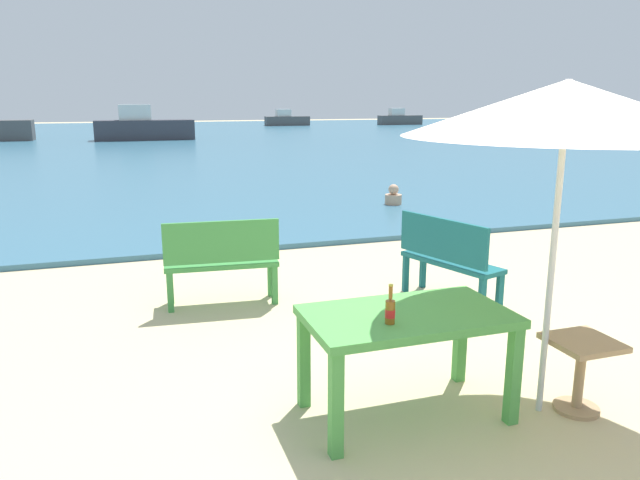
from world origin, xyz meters
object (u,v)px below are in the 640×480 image
Objects in this scene: bench_green_left at (222,257)px; boat_ferry at (143,127)px; swimmer_person at (393,196)px; picnic_table_green at (407,327)px; boat_cargo_ship at (399,119)px; beer_bottle_amber at (390,310)px; bench_teal_center at (447,255)px; patio_umbrella at (566,109)px; boat_sailboat at (287,120)px; side_table_wood at (581,364)px.

boat_ferry reaches higher than bench_green_left.
picnic_table_green is at bearing -114.60° from swimmer_person.
bench_green_left is at bearing -118.07° from boat_cargo_ship.
beer_bottle_amber is 0.22× the size of bench_green_left.
bench_teal_center is 5.87m from swimmer_person.
bench_teal_center is at bearing 76.59° from patio_umbrella.
boat_sailboat is (11.18, 44.07, -0.11)m from picnic_table_green.
patio_umbrella reaches higher than beer_bottle_amber.
boat_cargo_ship is at bearing -6.72° from boat_sailboat.
boat_cargo_ship is (19.15, 40.94, 0.02)m from bench_teal_center.
boat_ferry is (-11.69, -14.43, 0.19)m from boat_sailboat.
boat_cargo_ship reaches higher than beer_bottle_amber.
patio_umbrella is 0.46× the size of boat_ferry.
swimmer_person is (3.45, 7.54, -0.41)m from picnic_table_green.
bench_teal_center is at bearing -102.99° from boat_sailboat.
boat_cargo_ship is at bearing 64.34° from picnic_table_green.
picnic_table_green is at bearing -115.66° from boat_cargo_ship.
swimmer_person is 0.11× the size of boat_cargo_ship.
boat_ferry is at bearing -129.02° from boat_sailboat.
boat_cargo_ship is at bearing 64.20° from beer_bottle_amber.
beer_bottle_amber is at bearing -115.42° from swimmer_person.
picnic_table_green is 47.65m from boat_cargo_ship.
swimmer_person is 0.08× the size of boat_ferry.
boat_cargo_ship is at bearing 64.92° from bench_teal_center.
beer_bottle_amber is 0.65× the size of swimmer_person.
patio_umbrella reaches higher than swimmer_person.
boat_sailboat reaches higher than beer_bottle_amber.
boat_sailboat is at bearing 75.76° from picnic_table_green.
boat_sailboat is at bearing 78.05° from swimmer_person.
bench_teal_center is at bearing 82.99° from side_table_wood.
beer_bottle_amber is 2.92m from bench_green_left.
boat_ferry is (-2.00, 27.62, 0.19)m from bench_teal_center.
bench_green_left is 6.48m from swimmer_person.
bench_green_left is 0.35× the size of boat_sailboat.
beer_bottle_amber is at bearing -77.42° from bench_green_left.
bench_teal_center reaches higher than side_table_wood.
boat_ferry is (-0.51, 29.64, 0.08)m from picnic_table_green.
side_table_wood is 1.32× the size of swimmer_person.
boat_ferry reaches higher than boat_cargo_ship.
bench_teal_center is 3.06× the size of swimmer_person.
boat_cargo_ship is 24.99m from boat_ferry.
side_table_wood is 3.65m from bench_green_left.
swimmer_person is at bearing -79.83° from boat_ferry.
boat_ferry reaches higher than swimmer_person.
boat_sailboat reaches higher than bench_teal_center.
boat_ferry is at bearing 90.99° from picnic_table_green.
boat_ferry is at bearing 92.78° from patio_umbrella.
swimmer_person is at bearing 65.40° from picnic_table_green.
bench_teal_center is 45.20m from boat_cargo_ship.
picnic_table_green is at bearing 163.79° from side_table_wood.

